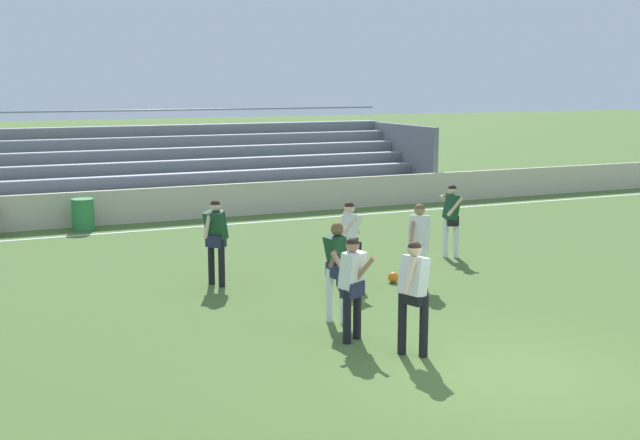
{
  "coord_description": "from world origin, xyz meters",
  "views": [
    {
      "loc": [
        -6.81,
        -8.64,
        3.97
      ],
      "look_at": [
        0.24,
        7.15,
        1.02
      ],
      "focal_mm": 45.76,
      "sensor_mm": 36.0,
      "label": 1
    }
  ],
  "objects_px": {
    "trash_bin": "(83,215)",
    "player_dark_wide_right": "(216,235)",
    "player_white_deep_cover": "(352,280)",
    "player_dark_on_ball": "(452,214)",
    "player_white_trailing_run": "(419,238)",
    "player_dark_wide_left": "(337,263)",
    "soccer_ball": "(393,277)",
    "bleacher_stand": "(149,166)",
    "player_white_overlapping": "(349,236)",
    "player_white_challenging": "(414,288)"
  },
  "relations": [
    {
      "from": "player_white_trailing_run",
      "to": "player_dark_wide_left",
      "type": "bearing_deg",
      "value": -148.63
    },
    {
      "from": "player_white_trailing_run",
      "to": "player_dark_wide_left",
      "type": "relative_size",
      "value": 0.97
    },
    {
      "from": "bleacher_stand",
      "to": "player_dark_wide_left",
      "type": "height_order",
      "value": "bleacher_stand"
    },
    {
      "from": "trash_bin",
      "to": "player_white_trailing_run",
      "type": "xyz_separation_m",
      "value": [
        5.09,
        -8.96,
        0.54
      ]
    },
    {
      "from": "player_white_trailing_run",
      "to": "player_dark_on_ball",
      "type": "height_order",
      "value": "player_dark_on_ball"
    },
    {
      "from": "player_dark_wide_right",
      "to": "player_dark_on_ball",
      "type": "height_order",
      "value": "player_dark_wide_right"
    },
    {
      "from": "bleacher_stand",
      "to": "soccer_ball",
      "type": "relative_size",
      "value": 85.68
    },
    {
      "from": "player_dark_wide_left",
      "to": "player_white_challenging",
      "type": "bearing_deg",
      "value": -81.54
    },
    {
      "from": "player_white_deep_cover",
      "to": "player_dark_on_ball",
      "type": "height_order",
      "value": "player_dark_on_ball"
    },
    {
      "from": "player_white_overlapping",
      "to": "player_white_deep_cover",
      "type": "xyz_separation_m",
      "value": [
        -1.46,
        -3.1,
        -0.03
      ]
    },
    {
      "from": "soccer_ball",
      "to": "player_dark_wide_left",
      "type": "bearing_deg",
      "value": -137.82
    },
    {
      "from": "player_white_overlapping",
      "to": "player_white_challenging",
      "type": "xyz_separation_m",
      "value": [
        -0.95,
        -4.07,
        0.03
      ]
    },
    {
      "from": "player_white_deep_cover",
      "to": "soccer_ball",
      "type": "bearing_deg",
      "value": 51.26
    },
    {
      "from": "player_dark_wide_right",
      "to": "player_dark_wide_left",
      "type": "bearing_deg",
      "value": -70.96
    },
    {
      "from": "player_white_deep_cover",
      "to": "player_dark_on_ball",
      "type": "distance_m",
      "value": 6.56
    },
    {
      "from": "player_white_trailing_run",
      "to": "player_white_challenging",
      "type": "distance_m",
      "value": 4.11
    },
    {
      "from": "trash_bin",
      "to": "player_dark_wide_right",
      "type": "distance_m",
      "value": 7.45
    },
    {
      "from": "player_white_challenging",
      "to": "player_dark_on_ball",
      "type": "bearing_deg",
      "value": 52.4
    },
    {
      "from": "trash_bin",
      "to": "player_white_overlapping",
      "type": "xyz_separation_m",
      "value": [
        3.87,
        -8.38,
        0.57
      ]
    },
    {
      "from": "player_white_deep_cover",
      "to": "player_white_trailing_run",
      "type": "bearing_deg",
      "value": 43.13
    },
    {
      "from": "player_white_deep_cover",
      "to": "player_white_challenging",
      "type": "relative_size",
      "value": 0.95
    },
    {
      "from": "trash_bin",
      "to": "player_white_challenging",
      "type": "distance_m",
      "value": 12.8
    },
    {
      "from": "player_dark_wide_left",
      "to": "player_dark_on_ball",
      "type": "bearing_deg",
      "value": 37.87
    },
    {
      "from": "player_white_trailing_run",
      "to": "player_dark_wide_right",
      "type": "distance_m",
      "value": 3.96
    },
    {
      "from": "player_white_overlapping",
      "to": "player_dark_wide_left",
      "type": "bearing_deg",
      "value": -120.78
    },
    {
      "from": "player_dark_wide_right",
      "to": "player_dark_on_ball",
      "type": "bearing_deg",
      "value": 3.26
    },
    {
      "from": "trash_bin",
      "to": "player_white_trailing_run",
      "type": "height_order",
      "value": "player_white_trailing_run"
    },
    {
      "from": "trash_bin",
      "to": "player_dark_wide_left",
      "type": "bearing_deg",
      "value": -75.94
    },
    {
      "from": "player_white_deep_cover",
      "to": "player_dark_on_ball",
      "type": "xyz_separation_m",
      "value": [
        4.75,
        4.53,
        0.03
      ]
    },
    {
      "from": "player_white_deep_cover",
      "to": "player_white_challenging",
      "type": "xyz_separation_m",
      "value": [
        0.51,
        -0.97,
        0.06
      ]
    },
    {
      "from": "bleacher_stand",
      "to": "player_white_challenging",
      "type": "relative_size",
      "value": 11.03
    },
    {
      "from": "player_dark_wide_left",
      "to": "soccer_ball",
      "type": "xyz_separation_m",
      "value": [
        2.18,
        1.97,
        -0.9
      ]
    },
    {
      "from": "player_white_overlapping",
      "to": "player_dark_wide_left",
      "type": "height_order",
      "value": "player_dark_wide_left"
    },
    {
      "from": "player_dark_wide_left",
      "to": "soccer_ball",
      "type": "bearing_deg",
      "value": 42.18
    },
    {
      "from": "player_dark_wide_left",
      "to": "soccer_ball",
      "type": "height_order",
      "value": "player_dark_wide_left"
    },
    {
      "from": "player_white_overlapping",
      "to": "player_dark_on_ball",
      "type": "xyz_separation_m",
      "value": [
        3.28,
        1.43,
        -0.0
      ]
    },
    {
      "from": "bleacher_stand",
      "to": "player_white_trailing_run",
      "type": "xyz_separation_m",
      "value": [
        2.46,
        -12.76,
        -0.31
      ]
    },
    {
      "from": "player_dark_on_ball",
      "to": "soccer_ball",
      "type": "bearing_deg",
      "value": -146.62
    },
    {
      "from": "player_white_trailing_run",
      "to": "player_white_overlapping",
      "type": "xyz_separation_m",
      "value": [
        -1.22,
        0.59,
        0.03
      ]
    },
    {
      "from": "player_white_challenging",
      "to": "player_dark_on_ball",
      "type": "relative_size",
      "value": 1.02
    },
    {
      "from": "bleacher_stand",
      "to": "trash_bin",
      "type": "distance_m",
      "value": 4.7
    },
    {
      "from": "player_white_trailing_run",
      "to": "player_white_deep_cover",
      "type": "distance_m",
      "value": 3.68
    },
    {
      "from": "bleacher_stand",
      "to": "trash_bin",
      "type": "xyz_separation_m",
      "value": [
        -2.63,
        -3.8,
        -0.85
      ]
    },
    {
      "from": "player_white_deep_cover",
      "to": "player_dark_wide_left",
      "type": "bearing_deg",
      "value": 77.88
    },
    {
      "from": "player_white_overlapping",
      "to": "player_dark_on_ball",
      "type": "height_order",
      "value": "same"
    },
    {
      "from": "player_white_challenging",
      "to": "soccer_ball",
      "type": "bearing_deg",
      "value": 64.51
    },
    {
      "from": "player_white_overlapping",
      "to": "soccer_ball",
      "type": "distance_m",
      "value": 1.29
    },
    {
      "from": "player_white_challenging",
      "to": "player_dark_wide_left",
      "type": "xyz_separation_m",
      "value": [
        -0.29,
        1.98,
        -0.01
      ]
    },
    {
      "from": "trash_bin",
      "to": "player_dark_on_ball",
      "type": "height_order",
      "value": "player_dark_on_ball"
    },
    {
      "from": "player_dark_wide_right",
      "to": "player_dark_on_ball",
      "type": "xyz_separation_m",
      "value": [
        5.63,
        0.32,
        -0.02
      ]
    }
  ]
}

